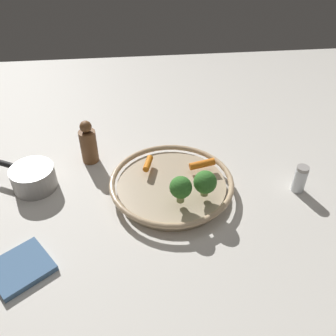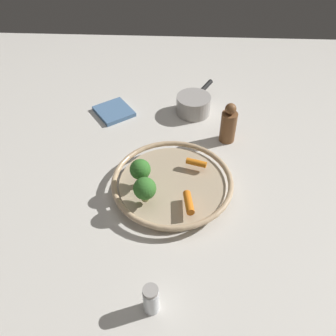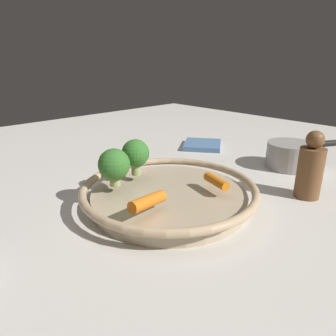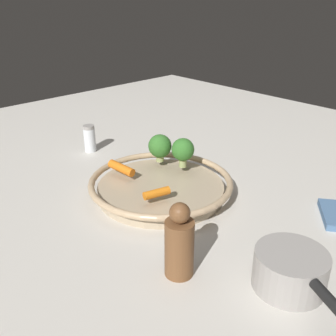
{
  "view_description": "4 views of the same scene",
  "coord_description": "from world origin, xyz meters",
  "px_view_note": "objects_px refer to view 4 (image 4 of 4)",
  "views": [
    {
      "loc": [
        0.09,
        0.72,
        0.65
      ],
      "look_at": [
        0.01,
        -0.01,
        0.07
      ],
      "focal_mm": 38.77,
      "sensor_mm": 36.0,
      "label": 1
    },
    {
      "loc": [
        -0.68,
        -0.02,
        0.74
      ],
      "look_at": [
        0.01,
        0.01,
        0.07
      ],
      "focal_mm": 39.31,
      "sensor_mm": 36.0,
      "label": 2
    },
    {
      "loc": [
        -0.36,
        -0.38,
        0.26
      ],
      "look_at": [
        -0.01,
        -0.01,
        0.08
      ],
      "focal_mm": 32.82,
      "sensor_mm": 36.0,
      "label": 3
    },
    {
      "loc": [
        0.59,
        -0.54,
        0.44
      ],
      "look_at": [
        0.03,
        -0.0,
        0.08
      ],
      "focal_mm": 42.13,
      "sensor_mm": 36.0,
      "label": 4
    }
  ],
  "objects_px": {
    "broccoli_floret_edge": "(183,150)",
    "saucepan": "(291,270)",
    "baby_carrot_center": "(121,168)",
    "pepper_mill": "(179,244)",
    "serving_bowl": "(161,186)",
    "broccoli_floret_small": "(160,146)",
    "baby_carrot_back": "(157,193)",
    "salt_shaker": "(90,139)"
  },
  "relations": [
    {
      "from": "broccoli_floret_small",
      "to": "pepper_mill",
      "type": "distance_m",
      "value": 0.37
    },
    {
      "from": "baby_carrot_center",
      "to": "baby_carrot_back",
      "type": "bearing_deg",
      "value": -7.9
    },
    {
      "from": "baby_carrot_back",
      "to": "saucepan",
      "type": "height_order",
      "value": "saucepan"
    },
    {
      "from": "saucepan",
      "to": "serving_bowl",
      "type": "bearing_deg",
      "value": 170.93
    },
    {
      "from": "salt_shaker",
      "to": "pepper_mill",
      "type": "bearing_deg",
      "value": -19.01
    },
    {
      "from": "baby_carrot_back",
      "to": "broccoli_floret_edge",
      "type": "xyz_separation_m",
      "value": [
        -0.07,
        0.15,
        0.03
      ]
    },
    {
      "from": "broccoli_floret_small",
      "to": "broccoli_floret_edge",
      "type": "xyz_separation_m",
      "value": [
        0.06,
        0.02,
        0.0
      ]
    },
    {
      "from": "baby_carrot_center",
      "to": "pepper_mill",
      "type": "height_order",
      "value": "pepper_mill"
    },
    {
      "from": "baby_carrot_center",
      "to": "pepper_mill",
      "type": "relative_size",
      "value": 0.52
    },
    {
      "from": "pepper_mill",
      "to": "saucepan",
      "type": "distance_m",
      "value": 0.18
    },
    {
      "from": "broccoli_floret_edge",
      "to": "saucepan",
      "type": "height_order",
      "value": "broccoli_floret_edge"
    },
    {
      "from": "baby_carrot_center",
      "to": "broccoli_floret_edge",
      "type": "relative_size",
      "value": 0.98
    },
    {
      "from": "broccoli_floret_small",
      "to": "broccoli_floret_edge",
      "type": "height_order",
      "value": "broccoli_floret_edge"
    },
    {
      "from": "baby_carrot_back",
      "to": "baby_carrot_center",
      "type": "bearing_deg",
      "value": 172.1
    },
    {
      "from": "baby_carrot_center",
      "to": "salt_shaker",
      "type": "height_order",
      "value": "salt_shaker"
    },
    {
      "from": "broccoli_floret_edge",
      "to": "salt_shaker",
      "type": "relative_size",
      "value": 0.91
    },
    {
      "from": "baby_carrot_back",
      "to": "pepper_mill",
      "type": "relative_size",
      "value": 0.42
    },
    {
      "from": "serving_bowl",
      "to": "salt_shaker",
      "type": "height_order",
      "value": "salt_shaker"
    },
    {
      "from": "pepper_mill",
      "to": "saucepan",
      "type": "height_order",
      "value": "pepper_mill"
    },
    {
      "from": "broccoli_floret_edge",
      "to": "saucepan",
      "type": "xyz_separation_m",
      "value": [
        0.38,
        -0.14,
        -0.05
      ]
    },
    {
      "from": "salt_shaker",
      "to": "saucepan",
      "type": "xyz_separation_m",
      "value": [
        0.7,
        -0.09,
        -0.01
      ]
    },
    {
      "from": "broccoli_floret_edge",
      "to": "saucepan",
      "type": "bearing_deg",
      "value": -20.44
    },
    {
      "from": "salt_shaker",
      "to": "broccoli_floret_small",
      "type": "bearing_deg",
      "value": 7.64
    },
    {
      "from": "baby_carrot_back",
      "to": "saucepan",
      "type": "xyz_separation_m",
      "value": [
        0.31,
        0.01,
        -0.02
      ]
    },
    {
      "from": "serving_bowl",
      "to": "salt_shaker",
      "type": "distance_m",
      "value": 0.34
    },
    {
      "from": "baby_carrot_center",
      "to": "broccoli_floret_small",
      "type": "bearing_deg",
      "value": 82.59
    },
    {
      "from": "broccoli_floret_small",
      "to": "broccoli_floret_edge",
      "type": "bearing_deg",
      "value": 15.61
    },
    {
      "from": "baby_carrot_center",
      "to": "pepper_mill",
      "type": "bearing_deg",
      "value": -20.97
    },
    {
      "from": "pepper_mill",
      "to": "salt_shaker",
      "type": "bearing_deg",
      "value": 160.99
    },
    {
      "from": "pepper_mill",
      "to": "saucepan",
      "type": "bearing_deg",
      "value": 36.08
    },
    {
      "from": "broccoli_floret_small",
      "to": "saucepan",
      "type": "xyz_separation_m",
      "value": [
        0.44,
        -0.12,
        -0.05
      ]
    },
    {
      "from": "pepper_mill",
      "to": "saucepan",
      "type": "xyz_separation_m",
      "value": [
        0.14,
        0.1,
        -0.03
      ]
    },
    {
      "from": "baby_carrot_center",
      "to": "broccoli_floret_edge",
      "type": "distance_m",
      "value": 0.15
    },
    {
      "from": "serving_bowl",
      "to": "baby_carrot_center",
      "type": "distance_m",
      "value": 0.1
    },
    {
      "from": "baby_carrot_back",
      "to": "broccoli_floret_small",
      "type": "height_order",
      "value": "broccoli_floret_small"
    },
    {
      "from": "baby_carrot_back",
      "to": "baby_carrot_center",
      "type": "height_order",
      "value": "baby_carrot_center"
    },
    {
      "from": "baby_carrot_center",
      "to": "saucepan",
      "type": "distance_m",
      "value": 0.45
    },
    {
      "from": "baby_carrot_back",
      "to": "pepper_mill",
      "type": "distance_m",
      "value": 0.19
    },
    {
      "from": "serving_bowl",
      "to": "broccoli_floret_edge",
      "type": "relative_size",
      "value": 4.59
    },
    {
      "from": "serving_bowl",
      "to": "broccoli_floret_small",
      "type": "xyz_separation_m",
      "value": [
        -0.07,
        0.07,
        0.06
      ]
    },
    {
      "from": "serving_bowl",
      "to": "broccoli_floret_edge",
      "type": "xyz_separation_m",
      "value": [
        -0.01,
        0.08,
        0.06
      ]
    },
    {
      "from": "baby_carrot_back",
      "to": "saucepan",
      "type": "distance_m",
      "value": 0.31
    }
  ]
}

